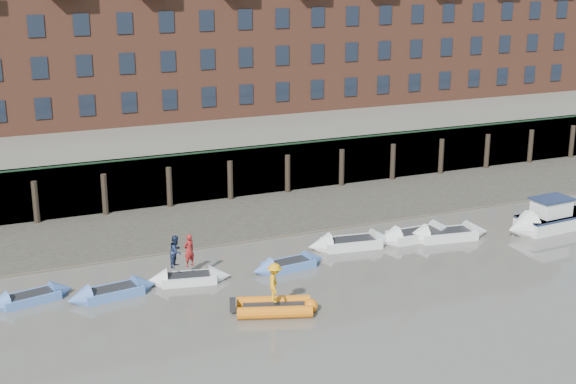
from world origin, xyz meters
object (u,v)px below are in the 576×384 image
person_rower_a (189,250)px  rowboat_4 (289,265)px  rowboat_6 (416,235)px  motor_launch (543,221)px  rowboat_1 (30,298)px  rowboat_2 (113,292)px  rib_tender (277,307)px  rowboat_5 (351,243)px  rowboat_7 (447,235)px  person_rower_b (176,251)px  person_rib_crew (275,283)px  rowboat_3 (189,278)px

person_rower_a → rowboat_4: bearing=155.0°
rowboat_6 → motor_launch: bearing=-13.3°
rowboat_1 → rowboat_6: rowboat_6 is taller
rowboat_2 → rib_tender: 7.82m
rowboat_1 → rowboat_5: size_ratio=0.82×
rowboat_7 → person_rower_b: person_rower_b is taller
rowboat_2 → person_rower_b: bearing=1.5°
person_rower_a → person_rib_crew: person_rower_a is taller
rowboat_2 → motor_launch: bearing=-8.5°
rowboat_5 → rowboat_6: 3.90m
rowboat_5 → rib_tender: (-6.85, -6.02, 0.02)m
rowboat_7 → motor_launch: motor_launch is taller
person_rower_b → rowboat_3: bearing=-81.6°
rib_tender → motor_launch: size_ratio=0.62×
person_rower_a → person_rower_b: 0.61m
rowboat_2 → person_rib_crew: 7.83m
rib_tender → rowboat_6: bearing=47.4°
motor_launch → person_rib_crew: bearing=8.3°
rowboat_5 → rowboat_7: (5.48, -0.92, 0.01)m
rowboat_2 → rowboat_4: rowboat_2 is taller
person_rower_a → rowboat_3: bearing=19.7°
rowboat_4 → motor_launch: size_ratio=0.69×
person_rib_crew → motor_launch: bearing=-54.3°
rowboat_1 → rowboat_3: bearing=-17.2°
motor_launch → rowboat_1: bearing=-7.4°
rowboat_6 → rib_tender: bearing=-152.7°
rowboat_4 → person_rib_crew: 5.46m
rowboat_3 → rib_tender: rowboat_3 is taller
person_rower_a → rowboat_1: bearing=-25.4°
rowboat_1 → rib_tender: (9.84, -5.51, 0.07)m
rowboat_2 → person_rib_crew: (6.16, -4.68, 1.24)m
rowboat_2 → person_rower_a: person_rower_a is taller
rowboat_1 → motor_launch: motor_launch is taller
rib_tender → person_rower_b: bearing=140.4°
rowboat_5 → rib_tender: bearing=-130.6°
rowboat_1 → rowboat_4: (12.38, -0.96, 0.00)m
rowboat_6 → rib_tender: (-10.75, -5.73, 0.02)m
rowboat_7 → motor_launch: bearing=-1.2°
rowboat_3 → rowboat_4: size_ratio=1.03×
rowboat_6 → rowboat_7: 1.71m
rowboat_1 → person_rower_b: bearing=-15.1°
rowboat_3 → rowboat_5: (9.46, 1.19, 0.04)m
rowboat_1 → person_rower_a: size_ratio=2.54×
rowboat_3 → rowboat_5: size_ratio=0.84×
rowboat_6 → rowboat_1: bearing=179.9°
rowboat_1 → person_rib_crew: 11.25m
rowboat_3 → rowboat_7: (14.94, 0.27, 0.05)m
rowboat_3 → person_rib_crew: bearing=-51.6°
rowboat_4 → rowboat_5: (4.32, 1.47, 0.04)m
rowboat_1 → person_rib_crew: person_rib_crew is taller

